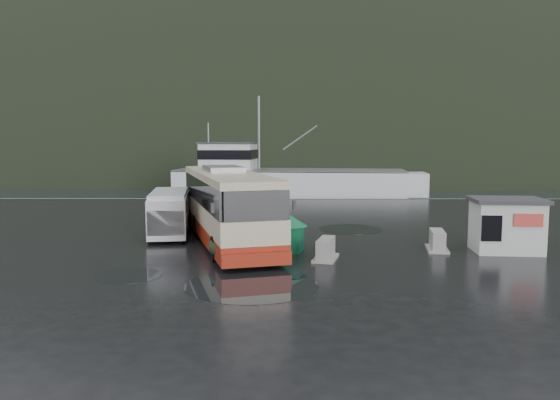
{
  "coord_description": "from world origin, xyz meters",
  "views": [
    {
      "loc": [
        1.04,
        -24.13,
        4.84
      ],
      "look_at": [
        0.88,
        4.02,
        1.7
      ],
      "focal_mm": 35.0,
      "sensor_mm": 36.0,
      "label": 1
    }
  ],
  "objects_px": {
    "coach_bus": "(228,241)",
    "fishing_trawler": "(290,189)",
    "jersey_barrier_a": "(326,259)",
    "white_van": "(170,235)",
    "waste_bin_right": "(289,251)",
    "waste_bin_left": "(262,246)",
    "jersey_barrier_b": "(437,250)",
    "ticket_kiosk": "(505,252)",
    "dome_tent": "(236,260)"
  },
  "relations": [
    {
      "from": "white_van",
      "to": "fishing_trawler",
      "type": "distance_m",
      "value": 26.18
    },
    {
      "from": "dome_tent",
      "to": "jersey_barrier_b",
      "type": "relative_size",
      "value": 1.74
    },
    {
      "from": "jersey_barrier_b",
      "to": "fishing_trawler",
      "type": "distance_m",
      "value": 29.7
    },
    {
      "from": "ticket_kiosk",
      "to": "fishing_trawler",
      "type": "xyz_separation_m",
      "value": [
        -8.99,
        29.36,
        0.0
      ]
    },
    {
      "from": "waste_bin_right",
      "to": "ticket_kiosk",
      "type": "distance_m",
      "value": 9.36
    },
    {
      "from": "dome_tent",
      "to": "jersey_barrier_a",
      "type": "xyz_separation_m",
      "value": [
        3.64,
        0.07,
        0.0
      ]
    },
    {
      "from": "coach_bus",
      "to": "fishing_trawler",
      "type": "xyz_separation_m",
      "value": [
        3.28,
        27.03,
        0.0
      ]
    },
    {
      "from": "coach_bus",
      "to": "white_van",
      "type": "xyz_separation_m",
      "value": [
        -3.08,
        1.64,
        0.0
      ]
    },
    {
      "from": "dome_tent",
      "to": "coach_bus",
      "type": "bearing_deg",
      "value": 100.49
    },
    {
      "from": "coach_bus",
      "to": "white_van",
      "type": "relative_size",
      "value": 2.32
    },
    {
      "from": "jersey_barrier_a",
      "to": "fishing_trawler",
      "type": "xyz_separation_m",
      "value": [
        -1.09,
        30.92,
        0.0
      ]
    },
    {
      "from": "coach_bus",
      "to": "waste_bin_right",
      "type": "xyz_separation_m",
      "value": [
        2.91,
        -2.26,
        0.0
      ]
    },
    {
      "from": "waste_bin_left",
      "to": "jersey_barrier_a",
      "type": "distance_m",
      "value": 3.87
    },
    {
      "from": "waste_bin_left",
      "to": "jersey_barrier_b",
      "type": "distance_m",
      "value": 7.79
    },
    {
      "from": "coach_bus",
      "to": "fishing_trawler",
      "type": "height_order",
      "value": "fishing_trawler"
    },
    {
      "from": "waste_bin_right",
      "to": "jersey_barrier_b",
      "type": "bearing_deg",
      "value": 1.97
    },
    {
      "from": "jersey_barrier_a",
      "to": "waste_bin_left",
      "type": "bearing_deg",
      "value": 134.16
    },
    {
      "from": "coach_bus",
      "to": "jersey_barrier_a",
      "type": "height_order",
      "value": "coach_bus"
    },
    {
      "from": "ticket_kiosk",
      "to": "jersey_barrier_b",
      "type": "distance_m",
      "value": 2.88
    },
    {
      "from": "waste_bin_right",
      "to": "ticket_kiosk",
      "type": "bearing_deg",
      "value": -0.44
    },
    {
      "from": "waste_bin_left",
      "to": "dome_tent",
      "type": "relative_size",
      "value": 0.45
    },
    {
      "from": "waste_bin_right",
      "to": "fishing_trawler",
      "type": "distance_m",
      "value": 29.29
    },
    {
      "from": "waste_bin_left",
      "to": "ticket_kiosk",
      "type": "xyz_separation_m",
      "value": [
        10.6,
        -1.22,
        0.0
      ]
    },
    {
      "from": "coach_bus",
      "to": "jersey_barrier_b",
      "type": "xyz_separation_m",
      "value": [
        9.41,
        -2.03,
        0.0
      ]
    },
    {
      "from": "dome_tent",
      "to": "ticket_kiosk",
      "type": "height_order",
      "value": "ticket_kiosk"
    },
    {
      "from": "coach_bus",
      "to": "white_van",
      "type": "distance_m",
      "value": 3.49
    },
    {
      "from": "coach_bus",
      "to": "jersey_barrier_a",
      "type": "relative_size",
      "value": 7.31
    },
    {
      "from": "waste_bin_right",
      "to": "ticket_kiosk",
      "type": "height_order",
      "value": "ticket_kiosk"
    },
    {
      "from": "jersey_barrier_b",
      "to": "dome_tent",
      "type": "bearing_deg",
      "value": -167.46
    },
    {
      "from": "jersey_barrier_a",
      "to": "jersey_barrier_b",
      "type": "bearing_deg",
      "value": 20.23
    },
    {
      "from": "white_van",
      "to": "waste_bin_left",
      "type": "relative_size",
      "value": 3.92
    },
    {
      "from": "coach_bus",
      "to": "dome_tent",
      "type": "height_order",
      "value": "coach_bus"
    },
    {
      "from": "ticket_kiosk",
      "to": "jersey_barrier_b",
      "type": "height_order",
      "value": "ticket_kiosk"
    },
    {
      "from": "white_van",
      "to": "waste_bin_right",
      "type": "height_order",
      "value": "white_van"
    },
    {
      "from": "white_van",
      "to": "ticket_kiosk",
      "type": "bearing_deg",
      "value": -22.4
    },
    {
      "from": "jersey_barrier_b",
      "to": "waste_bin_left",
      "type": "bearing_deg",
      "value": 173.19
    },
    {
      "from": "waste_bin_left",
      "to": "waste_bin_right",
      "type": "distance_m",
      "value": 1.68
    },
    {
      "from": "dome_tent",
      "to": "waste_bin_right",
      "type": "bearing_deg",
      "value": 38.14
    },
    {
      "from": "dome_tent",
      "to": "fishing_trawler",
      "type": "relative_size",
      "value": 0.12
    },
    {
      "from": "jersey_barrier_b",
      "to": "jersey_barrier_a",
      "type": "bearing_deg",
      "value": -159.77
    },
    {
      "from": "coach_bus",
      "to": "ticket_kiosk",
      "type": "bearing_deg",
      "value": -26.4
    },
    {
      "from": "waste_bin_left",
      "to": "jersey_barrier_a",
      "type": "xyz_separation_m",
      "value": [
        2.7,
        -2.78,
        0.0
      ]
    },
    {
      "from": "white_van",
      "to": "waste_bin_left",
      "type": "xyz_separation_m",
      "value": [
        4.76,
        -2.75,
        0.0
      ]
    },
    {
      "from": "ticket_kiosk",
      "to": "jersey_barrier_b",
      "type": "xyz_separation_m",
      "value": [
        -2.86,
        0.29,
        0.0
      ]
    },
    {
      "from": "white_van",
      "to": "ticket_kiosk",
      "type": "distance_m",
      "value": 15.86
    },
    {
      "from": "white_van",
      "to": "jersey_barrier_b",
      "type": "relative_size",
      "value": 3.09
    },
    {
      "from": "ticket_kiosk",
      "to": "fishing_trawler",
      "type": "height_order",
      "value": "fishing_trawler"
    },
    {
      "from": "white_van",
      "to": "waste_bin_left",
      "type": "bearing_deg",
      "value": -37.96
    },
    {
      "from": "coach_bus",
      "to": "jersey_barrier_a",
      "type": "distance_m",
      "value": 5.85
    },
    {
      "from": "jersey_barrier_a",
      "to": "coach_bus",
      "type": "bearing_deg",
      "value": 138.35
    }
  ]
}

